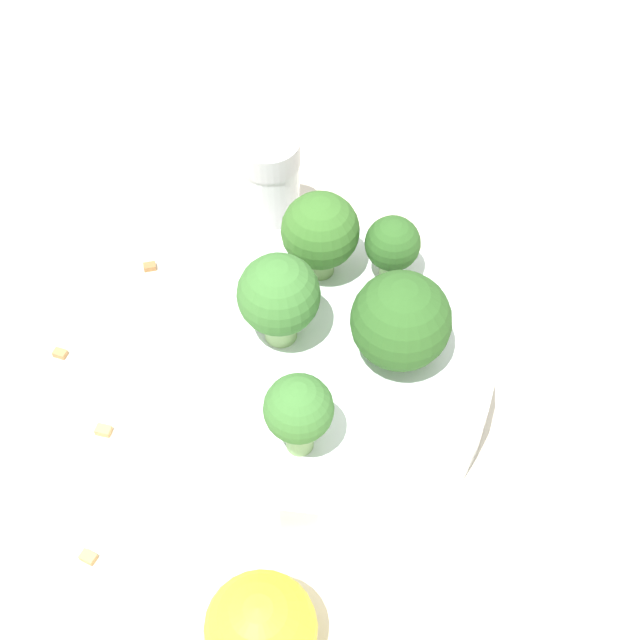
# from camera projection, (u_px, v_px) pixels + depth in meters

# --- Properties ---
(ground_plane) EXTENTS (3.00, 3.00, 0.00)m
(ground_plane) POSITION_uv_depth(u_px,v_px,m) (320.00, 399.00, 0.54)
(ground_plane) COLOR beige
(bowl) EXTENTS (0.20, 0.20, 0.05)m
(bowl) POSITION_uv_depth(u_px,v_px,m) (320.00, 377.00, 0.52)
(bowl) COLOR silver
(bowl) RESTS_ON ground_plane
(broccoli_floret_0) EXTENTS (0.05, 0.05, 0.06)m
(broccoli_floret_0) POSITION_uv_depth(u_px,v_px,m) (320.00, 232.00, 0.51)
(broccoli_floret_0) COLOR #7A9E5B
(broccoli_floret_0) RESTS_ON bowl
(broccoli_floret_1) EXTENTS (0.05, 0.05, 0.06)m
(broccoli_floret_1) POSITION_uv_depth(u_px,v_px,m) (401.00, 322.00, 0.47)
(broccoli_floret_1) COLOR #8EB770
(broccoli_floret_1) RESTS_ON bowl
(broccoli_floret_2) EXTENTS (0.03, 0.03, 0.05)m
(broccoli_floret_2) POSITION_uv_depth(u_px,v_px,m) (392.00, 246.00, 0.51)
(broccoli_floret_2) COLOR #8EB770
(broccoli_floret_2) RESTS_ON bowl
(broccoli_floret_3) EXTENTS (0.05, 0.05, 0.06)m
(broccoli_floret_3) POSITION_uv_depth(u_px,v_px,m) (279.00, 297.00, 0.48)
(broccoli_floret_3) COLOR #8EB770
(broccoli_floret_3) RESTS_ON bowl
(broccoli_floret_4) EXTENTS (0.04, 0.04, 0.05)m
(broccoli_floret_4) POSITION_uv_depth(u_px,v_px,m) (299.00, 411.00, 0.44)
(broccoli_floret_4) COLOR #84AD66
(broccoli_floret_4) RESTS_ON bowl
(pepper_shaker) EXTENTS (0.04, 0.04, 0.08)m
(pepper_shaker) POSITION_uv_depth(u_px,v_px,m) (270.00, 186.00, 0.59)
(pepper_shaker) COLOR silver
(pepper_shaker) RESTS_ON ground_plane
(lemon_wedge) EXTENTS (0.05, 0.05, 0.05)m
(lemon_wedge) POSITION_uv_depth(u_px,v_px,m) (261.00, 628.00, 0.43)
(lemon_wedge) COLOR yellow
(lemon_wedge) RESTS_ON ground_plane
(almond_crumb_0) EXTENTS (0.01, 0.01, 0.01)m
(almond_crumb_0) POSITION_uv_depth(u_px,v_px,m) (149.00, 265.00, 0.60)
(almond_crumb_0) COLOR olive
(almond_crumb_0) RESTS_ON ground_plane
(almond_crumb_1) EXTENTS (0.01, 0.01, 0.01)m
(almond_crumb_1) POSITION_uv_depth(u_px,v_px,m) (103.00, 428.00, 0.52)
(almond_crumb_1) COLOR tan
(almond_crumb_1) RESTS_ON ground_plane
(almond_crumb_2) EXTENTS (0.00, 0.01, 0.01)m
(almond_crumb_2) POSITION_uv_depth(u_px,v_px,m) (390.00, 259.00, 0.60)
(almond_crumb_2) COLOR tan
(almond_crumb_2) RESTS_ON ground_plane
(almond_crumb_3) EXTENTS (0.01, 0.01, 0.01)m
(almond_crumb_3) POSITION_uv_depth(u_px,v_px,m) (87.00, 556.00, 0.47)
(almond_crumb_3) COLOR tan
(almond_crumb_3) RESTS_ON ground_plane
(almond_crumb_4) EXTENTS (0.01, 0.01, 0.01)m
(almond_crumb_4) POSITION_uv_depth(u_px,v_px,m) (59.00, 352.00, 0.55)
(almond_crumb_4) COLOR #AD7F4C
(almond_crumb_4) RESTS_ON ground_plane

